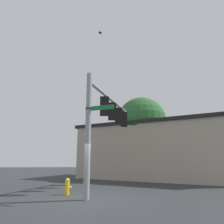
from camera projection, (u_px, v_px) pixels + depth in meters
ground_plane at (86, 200)px, 8.87m from camera, size 80.00×80.00×0.00m
signal_pole at (88, 132)px, 9.58m from camera, size 0.28×0.28×6.12m
mast_arm at (112, 100)px, 13.41m from camera, size 3.09×6.44×0.18m
traffic_light_nearest_pole at (104, 107)px, 11.98m from camera, size 0.54×0.49×1.31m
traffic_light_mid_inner at (112, 112)px, 13.26m from camera, size 0.54×0.49×1.31m
traffic_light_mid_outer at (118, 116)px, 14.54m from camera, size 0.54×0.49×1.31m
traffic_light_arm_end at (124, 120)px, 15.82m from camera, size 0.54×0.49×1.31m
street_name_sign at (95, 108)px, 9.74m from camera, size 1.37×0.73×0.22m
bird_flying at (100, 33)px, 11.78m from camera, size 0.24×0.29×0.07m
storefront_building at (154, 151)px, 19.35m from camera, size 15.60×13.40×5.14m
tree_by_storefront at (141, 122)px, 19.51m from camera, size 4.84×4.84×7.81m
fire_hydrant at (67, 186)px, 10.29m from camera, size 0.35×0.24×0.82m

